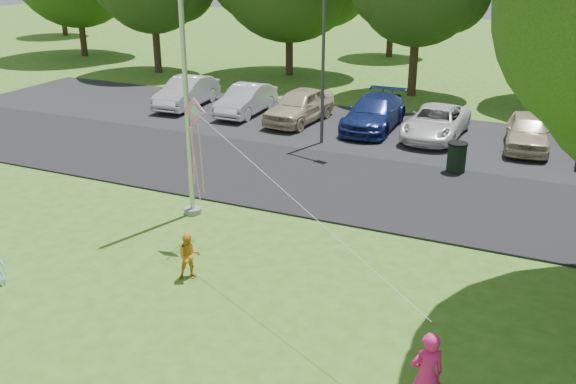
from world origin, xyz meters
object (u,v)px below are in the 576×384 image
at_px(flagpole, 185,72).
at_px(woman, 427,375).
at_px(street_lamp, 329,45).
at_px(child_yellow, 189,256).
at_px(trash_can, 457,158).
at_px(kite, 199,130).

bearing_deg(flagpole, woman, -34.95).
height_order(street_lamp, child_yellow, street_lamp).
xyz_separation_m(flagpole, child_yellow, (2.04, -3.33, -3.60)).
bearing_deg(trash_can, kite, -120.85).
relative_size(flagpole, street_lamp, 1.55).
xyz_separation_m(woman, kite, (-6.84, 4.16, 2.28)).
height_order(street_lamp, woman, street_lamp).
xyz_separation_m(flagpole, trash_can, (6.33, 6.75, -3.62)).
height_order(child_yellow, kite, kite).
bearing_deg(street_lamp, flagpole, -80.49).
height_order(trash_can, child_yellow, child_yellow).
bearing_deg(trash_can, flagpole, -133.16).
relative_size(child_yellow, kite, 0.15).
xyz_separation_m(child_yellow, kite, (-0.68, 1.76, 2.53)).
relative_size(flagpole, woman, 6.17).
bearing_deg(street_lamp, woman, -45.06).
height_order(trash_can, woman, woman).
bearing_deg(woman, flagpole, -69.00).
bearing_deg(child_yellow, kite, 71.68).
bearing_deg(kite, street_lamp, 95.60).
height_order(street_lamp, trash_can, street_lamp).
bearing_deg(street_lamp, trash_can, 4.85).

